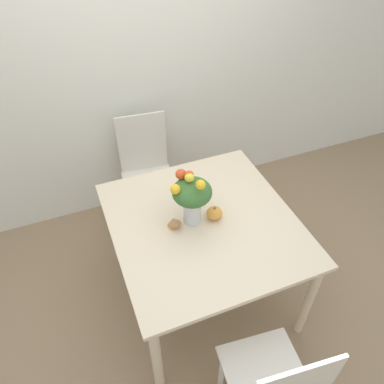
{
  "coord_description": "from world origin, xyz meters",
  "views": [
    {
      "loc": [
        -0.66,
        -1.47,
        2.49
      ],
      "look_at": [
        -0.06,
        0.04,
        1.01
      ],
      "focal_mm": 35.0,
      "sensor_mm": 36.0,
      "label": 1
    }
  ],
  "objects": [
    {
      "name": "dining_chair_near_window",
      "position": [
        -0.11,
        0.93,
        0.49
      ],
      "size": [
        0.46,
        0.46,
        0.98
      ],
      "rotation": [
        0.0,
        0.0,
        -0.1
      ],
      "color": "silver",
      "rests_on": "ground_plane"
    },
    {
      "name": "turkey_figurine",
      "position": [
        -0.18,
        0.03,
        0.8
      ],
      "size": [
        0.08,
        0.11,
        0.06
      ],
      "color": "#A87A4C",
      "rests_on": "dining_table"
    },
    {
      "name": "flower_vase",
      "position": [
        -0.07,
        0.04,
        0.98
      ],
      "size": [
        0.26,
        0.28,
        0.39
      ],
      "color": "silver",
      "rests_on": "dining_table"
    },
    {
      "name": "ground_plane",
      "position": [
        0.0,
        0.0,
        0.0
      ],
      "size": [
        12.0,
        12.0,
        0.0
      ],
      "primitive_type": "plane",
      "color": "#8E7556"
    },
    {
      "name": "wall_back",
      "position": [
        0.0,
        1.23,
        1.35
      ],
      "size": [
        8.0,
        0.06,
        2.7
      ],
      "color": "silver",
      "rests_on": "ground_plane"
    },
    {
      "name": "dining_table",
      "position": [
        0.0,
        0.0,
        0.67
      ],
      "size": [
        1.14,
        1.2,
        0.77
      ],
      "color": "beige",
      "rests_on": "ground_plane"
    },
    {
      "name": "pumpkin",
      "position": [
        0.08,
        0.01,
        0.81
      ],
      "size": [
        0.1,
        0.1,
        0.09
      ],
      "color": "gold",
      "rests_on": "dining_table"
    }
  ]
}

